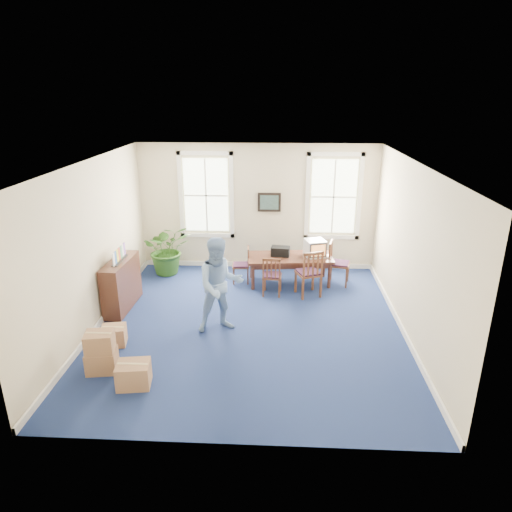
{
  "coord_description": "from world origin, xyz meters",
  "views": [
    {
      "loc": [
        0.55,
        -8.03,
        4.39
      ],
      "look_at": [
        0.1,
        0.6,
        1.25
      ],
      "focal_mm": 32.0,
      "sensor_mm": 36.0,
      "label": 1
    }
  ],
  "objects_px": {
    "crt_tv": "(315,248)",
    "potted_plant": "(168,249)",
    "cardboard_boxes": "(114,348)",
    "man": "(220,285)",
    "credenza": "(122,285)",
    "chair_near_left": "(272,275)",
    "conference_table": "(289,270)"
  },
  "relations": [
    {
      "from": "chair_near_left",
      "to": "cardboard_boxes",
      "type": "distance_m",
      "value": 4.02
    },
    {
      "from": "crt_tv",
      "to": "man",
      "type": "bearing_deg",
      "value": -145.72
    },
    {
      "from": "conference_table",
      "to": "cardboard_boxes",
      "type": "xyz_separation_m",
      "value": [
        -2.98,
        -3.77,
        0.03
      ]
    },
    {
      "from": "conference_table",
      "to": "potted_plant",
      "type": "relative_size",
      "value": 1.54
    },
    {
      "from": "crt_tv",
      "to": "potted_plant",
      "type": "height_order",
      "value": "potted_plant"
    },
    {
      "from": "credenza",
      "to": "potted_plant",
      "type": "height_order",
      "value": "potted_plant"
    },
    {
      "from": "potted_plant",
      "to": "cardboard_boxes",
      "type": "distance_m",
      "value": 4.25
    },
    {
      "from": "conference_table",
      "to": "crt_tv",
      "type": "xyz_separation_m",
      "value": [
        0.59,
        0.05,
        0.54
      ]
    },
    {
      "from": "chair_near_left",
      "to": "cardboard_boxes",
      "type": "bearing_deg",
      "value": 54.61
    },
    {
      "from": "potted_plant",
      "to": "cardboard_boxes",
      "type": "xyz_separation_m",
      "value": [
        0.08,
        -4.24,
        -0.28
      ]
    },
    {
      "from": "chair_near_left",
      "to": "man",
      "type": "bearing_deg",
      "value": 64.86
    },
    {
      "from": "conference_table",
      "to": "crt_tv",
      "type": "height_order",
      "value": "crt_tv"
    },
    {
      "from": "man",
      "to": "credenza",
      "type": "distance_m",
      "value": 2.39
    },
    {
      "from": "chair_near_left",
      "to": "man",
      "type": "relative_size",
      "value": 0.5
    },
    {
      "from": "chair_near_left",
      "to": "potted_plant",
      "type": "relative_size",
      "value": 0.72
    },
    {
      "from": "crt_tv",
      "to": "chair_near_left",
      "type": "distance_m",
      "value": 1.3
    },
    {
      "from": "potted_plant",
      "to": "crt_tv",
      "type": "bearing_deg",
      "value": -6.68
    },
    {
      "from": "conference_table",
      "to": "man",
      "type": "xyz_separation_m",
      "value": [
        -1.36,
        -2.37,
        0.59
      ]
    },
    {
      "from": "man",
      "to": "cardboard_boxes",
      "type": "height_order",
      "value": "man"
    },
    {
      "from": "man",
      "to": "credenza",
      "type": "height_order",
      "value": "man"
    },
    {
      "from": "chair_near_left",
      "to": "potted_plant",
      "type": "distance_m",
      "value": 2.9
    },
    {
      "from": "conference_table",
      "to": "chair_near_left",
      "type": "height_order",
      "value": "chair_near_left"
    },
    {
      "from": "crt_tv",
      "to": "chair_near_left",
      "type": "xyz_separation_m",
      "value": [
        -1.0,
        -0.73,
        -0.42
      ]
    },
    {
      "from": "crt_tv",
      "to": "man",
      "type": "distance_m",
      "value": 3.11
    },
    {
      "from": "conference_table",
      "to": "chair_near_left",
      "type": "xyz_separation_m",
      "value": [
        -0.41,
        -0.68,
        0.13
      ]
    },
    {
      "from": "potted_plant",
      "to": "cardboard_boxes",
      "type": "relative_size",
      "value": 1.0
    },
    {
      "from": "chair_near_left",
      "to": "cardboard_boxes",
      "type": "relative_size",
      "value": 0.72
    },
    {
      "from": "cardboard_boxes",
      "to": "credenza",
      "type": "bearing_deg",
      "value": 104.95
    },
    {
      "from": "chair_near_left",
      "to": "conference_table",
      "type": "bearing_deg",
      "value": -116.6
    },
    {
      "from": "conference_table",
      "to": "credenza",
      "type": "xyz_separation_m",
      "value": [
        -3.57,
        -1.55,
        0.19
      ]
    },
    {
      "from": "credenza",
      "to": "cardboard_boxes",
      "type": "xyz_separation_m",
      "value": [
        0.59,
        -2.22,
        -0.16
      ]
    },
    {
      "from": "potted_plant",
      "to": "credenza",
      "type": "bearing_deg",
      "value": -104.21
    }
  ]
}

